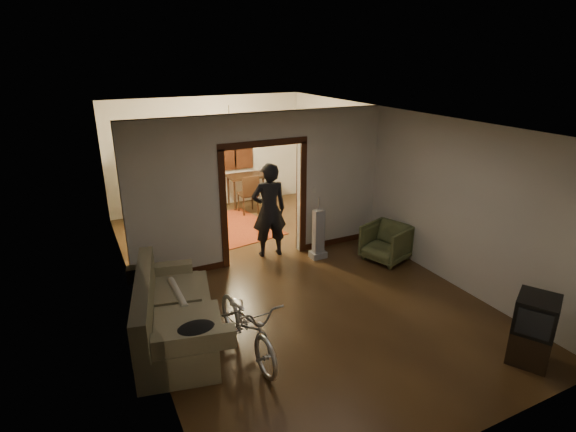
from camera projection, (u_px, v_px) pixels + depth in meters
floor at (281, 273)px, 8.20m from camera, size 5.00×8.50×0.01m
ceiling at (280, 117)px, 7.24m from camera, size 5.00×8.50×0.01m
wall_back at (208, 153)px, 11.30m from camera, size 5.00×0.02×2.80m
wall_left at (129, 223)px, 6.68m from camera, size 0.02×8.50×2.80m
wall_right at (396, 182)px, 8.76m from camera, size 0.02×8.50×2.80m
partition_wall at (263, 189)px, 8.35m from camera, size 5.00×0.14×2.80m
door_casing at (263, 204)px, 8.45m from camera, size 1.74×0.20×2.32m
far_window at (234, 145)px, 11.51m from camera, size 0.98×0.06×1.28m
chandelier at (229, 124)px, 9.50m from camera, size 0.24×0.24×0.24m
light_switch at (314, 190)px, 8.78m from camera, size 0.08×0.01×0.12m
sofa at (175, 306)px, 6.16m from camera, size 1.43×2.34×1.00m
rolled_paper at (177, 293)px, 6.45m from camera, size 0.11×0.87×0.11m
jacket at (196, 329)px, 5.36m from camera, size 0.46×0.35×0.14m
bicycle at (247, 324)px, 5.88m from camera, size 0.68×1.72×0.89m
armchair at (386, 243)px, 8.59m from camera, size 0.99×0.98×0.72m
tv_stand at (530, 344)px, 5.80m from camera, size 0.69×0.67×0.48m
crt_tv at (537, 314)px, 5.65m from camera, size 0.70×0.68×0.46m
vacuum at (318, 234)px, 8.65m from camera, size 0.32×0.26×0.99m
person at (269, 210)px, 8.63m from camera, size 0.73×0.53×1.86m
oriental_rug at (233, 227)px, 10.31m from camera, size 1.95×2.37×0.02m
locker at (156, 188)px, 10.49m from camera, size 0.85×0.55×1.59m
globe at (151, 140)px, 10.10m from camera, size 0.28×0.28×0.28m
desk at (250, 190)px, 11.68m from camera, size 1.23×0.91×0.82m
desk_chair at (248, 194)px, 11.10m from camera, size 0.51×0.51×0.98m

